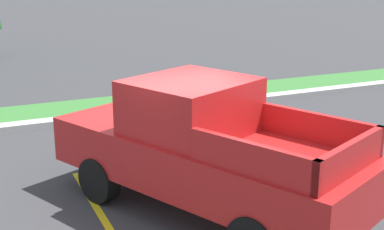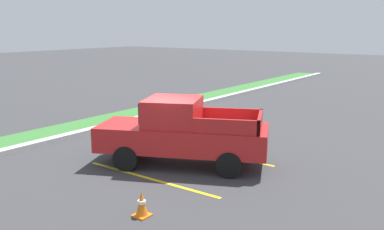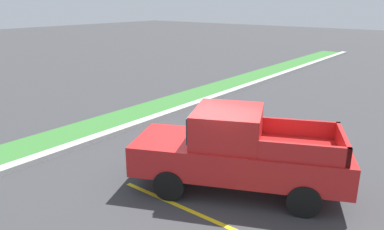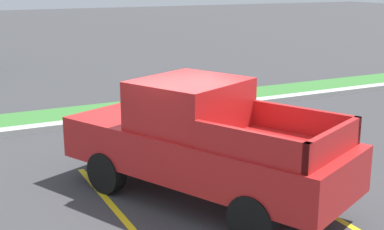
% 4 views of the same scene
% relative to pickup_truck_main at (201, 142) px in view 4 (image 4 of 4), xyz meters
% --- Properties ---
extents(ground_plane, '(120.00, 120.00, 0.00)m').
position_rel_pickup_truck_main_xyz_m(ground_plane, '(-0.12, 0.61, -1.04)').
color(ground_plane, '#38383A').
extents(parking_line_near, '(0.12, 4.80, 0.01)m').
position_rel_pickup_truck_main_xyz_m(parking_line_near, '(-1.53, -0.05, -1.04)').
color(parking_line_near, yellow).
rests_on(parking_line_near, ground).
extents(parking_line_far, '(0.12, 4.80, 0.01)m').
position_rel_pickup_truck_main_xyz_m(parking_line_far, '(1.57, -0.05, -1.04)').
color(parking_line_far, yellow).
rests_on(parking_line_far, ground).
extents(curb_strip, '(56.00, 0.40, 0.15)m').
position_rel_pickup_truck_main_xyz_m(curb_strip, '(-0.12, 5.61, -0.97)').
color(curb_strip, '#B2B2AD').
rests_on(curb_strip, ground).
extents(grass_median, '(56.00, 1.80, 0.06)m').
position_rel_pickup_truck_main_xyz_m(grass_median, '(-0.12, 6.71, -1.01)').
color(grass_median, '#387533').
rests_on(grass_median, ground).
extents(pickup_truck_main, '(3.91, 5.52, 2.10)m').
position_rel_pickup_truck_main_xyz_m(pickup_truck_main, '(0.00, 0.00, 0.00)').
color(pickup_truck_main, black).
rests_on(pickup_truck_main, ground).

